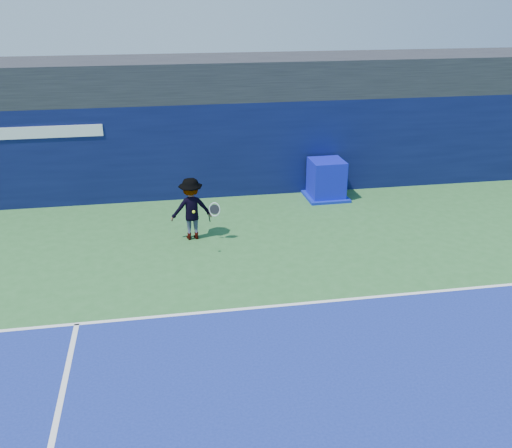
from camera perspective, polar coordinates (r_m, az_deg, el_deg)
The scene contains 7 objects.
ground at distance 10.10m, azimuth 10.91°, elevation -16.23°, with size 80.00×80.00×0.00m, color #2E672F.
baseline at distance 12.44m, azimuth 6.14°, elevation -7.78°, with size 24.00×0.10×0.01m, color white.
stadium_band at distance 19.23m, azimuth -0.46°, elevation 14.59°, with size 36.00×3.00×1.20m, color black.
back_wall_assembly at distance 18.67m, azimuth 0.06°, elevation 7.77°, with size 36.00×1.03×3.00m.
equipment_cart at distance 18.37m, azimuth 7.04°, elevation 4.32°, with size 1.32×1.32×1.25m.
tennis_player at distance 15.20m, azimuth -6.48°, elevation 1.53°, with size 1.32×0.75×1.69m.
tennis_ball at distance 13.90m, azimuth -6.25°, elevation 1.22°, with size 0.07×0.07×0.07m.
Camera 1 is at (-3.14, -7.28, 6.26)m, focal length 40.00 mm.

